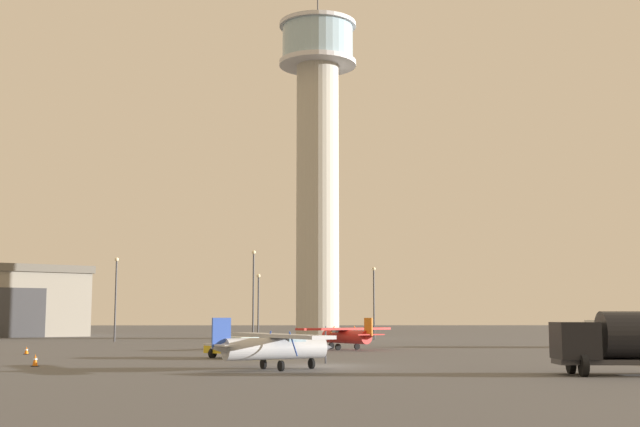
% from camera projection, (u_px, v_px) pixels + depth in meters
% --- Properties ---
extents(ground_plane, '(400.00, 400.00, 0.00)m').
position_uv_depth(ground_plane, '(324.00, 366.00, 45.78)').
color(ground_plane, '#545456').
extents(control_tower, '(9.69, 9.69, 43.58)m').
position_uv_depth(control_tower, '(318.00, 148.00, 103.86)').
color(control_tower, '#B2AD9E').
rests_on(control_tower, ground_plane).
extents(airplane_red, '(8.00, 6.59, 2.58)m').
position_uv_depth(airplane_red, '(347.00, 335.00, 67.39)').
color(airplane_red, red).
rests_on(airplane_red, ground_plane).
extents(airplane_silver, '(6.75, 8.42, 2.63)m').
position_uv_depth(airplane_silver, '(274.00, 346.00, 42.31)').
color(airplane_silver, '#B7BABF').
rests_on(airplane_silver, ground_plane).
extents(truck_fuel_tanker_black, '(6.59, 3.33, 2.94)m').
position_uv_depth(truck_fuel_tanker_black, '(629.00, 340.00, 38.76)').
color(truck_fuel_tanker_black, '#38383D').
rests_on(truck_fuel_tanker_black, ground_plane).
extents(truck_fuel_tanker_white, '(6.26, 4.63, 3.04)m').
position_uv_depth(truck_fuel_tanker_white, '(622.00, 328.00, 72.66)').
color(truck_fuel_tanker_white, '#38383D').
rests_on(truck_fuel_tanker_white, ground_plane).
extents(car_yellow, '(4.64, 4.33, 1.37)m').
position_uv_depth(car_yellow, '(238.00, 347.00, 53.88)').
color(car_yellow, gold).
rests_on(car_yellow, ground_plane).
extents(light_post_west, '(0.44, 0.44, 9.84)m').
position_uv_depth(light_post_west, '(253.00, 288.00, 90.44)').
color(light_post_west, '#38383D').
rests_on(light_post_west, ground_plane).
extents(light_post_east, '(0.44, 0.44, 7.51)m').
position_uv_depth(light_post_east, '(258.00, 300.00, 95.14)').
color(light_post_east, '#38383D').
rests_on(light_post_east, ground_plane).
extents(light_post_north, '(0.44, 0.44, 9.00)m').
position_uv_depth(light_post_north, '(116.00, 291.00, 89.58)').
color(light_post_north, '#38383D').
rests_on(light_post_north, ground_plane).
extents(light_post_centre, '(0.44, 0.44, 8.37)m').
position_uv_depth(light_post_centre, '(374.00, 296.00, 96.36)').
color(light_post_centre, '#38383D').
rests_on(light_post_centre, ground_plane).
extents(traffic_cone_near_left, '(0.36, 0.36, 0.55)m').
position_uv_depth(traffic_cone_near_left, '(27.00, 350.00, 59.55)').
color(traffic_cone_near_left, black).
rests_on(traffic_cone_near_left, ground_plane).
extents(traffic_cone_near_right, '(0.36, 0.36, 0.68)m').
position_uv_depth(traffic_cone_near_right, '(35.00, 360.00, 45.28)').
color(traffic_cone_near_right, black).
rests_on(traffic_cone_near_right, ground_plane).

